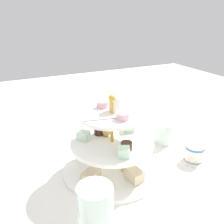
# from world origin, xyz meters

# --- Properties ---
(ground_plane) EXTENTS (2.40, 2.40, 0.00)m
(ground_plane) POSITION_xyz_m (0.00, 0.00, 0.00)
(ground_plane) COLOR silver
(tiered_serving_stand) EXTENTS (0.28, 0.28, 0.23)m
(tiered_serving_stand) POSITION_xyz_m (0.00, 0.00, 0.07)
(tiered_serving_stand) COLOR white
(tiered_serving_stand) RESTS_ON ground_plane
(water_glass_tall_right) EXTENTS (0.07, 0.07, 0.14)m
(water_glass_tall_right) POSITION_xyz_m (-0.14, -0.21, 0.07)
(water_glass_tall_right) COLOR silver
(water_glass_tall_right) RESTS_ON ground_plane
(water_glass_short_left) EXTENTS (0.06, 0.06, 0.07)m
(water_glass_short_left) POSITION_xyz_m (0.24, 0.07, 0.04)
(water_glass_short_left) COLOR silver
(water_glass_short_left) RESTS_ON ground_plane
(teacup_with_saucer) EXTENTS (0.09, 0.09, 0.05)m
(teacup_with_saucer) POSITION_xyz_m (0.25, -0.06, 0.02)
(teacup_with_saucer) COLOR white
(teacup_with_saucer) RESTS_ON ground_plane
(butter_knife_left) EXTENTS (0.08, 0.16, 0.00)m
(butter_knife_left) POSITION_xyz_m (-0.27, 0.12, 0.00)
(butter_knife_left) COLOR silver
(butter_knife_left) RESTS_ON ground_plane
(butter_knife_right) EXTENTS (0.15, 0.11, 0.00)m
(butter_knife_right) POSITION_xyz_m (0.15, -0.26, 0.00)
(butter_knife_right) COLOR silver
(butter_knife_right) RESTS_ON ground_plane
(water_glass_mid_back) EXTENTS (0.06, 0.06, 0.11)m
(water_glass_mid_back) POSITION_xyz_m (0.06, 0.21, 0.05)
(water_glass_mid_back) COLOR silver
(water_glass_mid_back) RESTS_ON ground_plane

